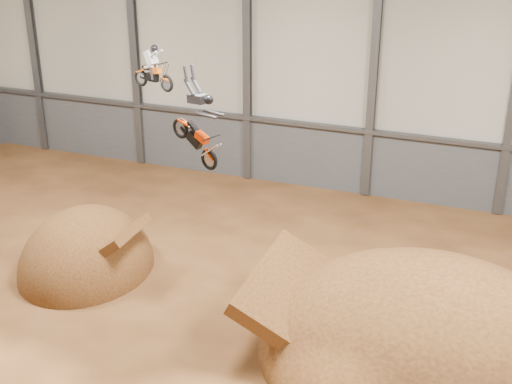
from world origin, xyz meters
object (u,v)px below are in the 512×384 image
takeoff_ramp (87,270)px  fmx_rider_b (190,114)px  fmx_rider_a (153,65)px  landing_ramp (425,360)px

takeoff_ramp → fmx_rider_b: 10.07m
takeoff_ramp → fmx_rider_a: bearing=52.1°
landing_ramp → fmx_rider_b: size_ratio=3.81×
fmx_rider_a → fmx_rider_b: 5.63m
takeoff_ramp → fmx_rider_a: size_ratio=2.85×
takeoff_ramp → landing_ramp: 14.57m
takeoff_ramp → fmx_rider_a: 9.20m
landing_ramp → fmx_rider_b: fmx_rider_b is taller
takeoff_ramp → fmx_rider_b: size_ratio=2.03×
landing_ramp → takeoff_ramp: bearing=174.9°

